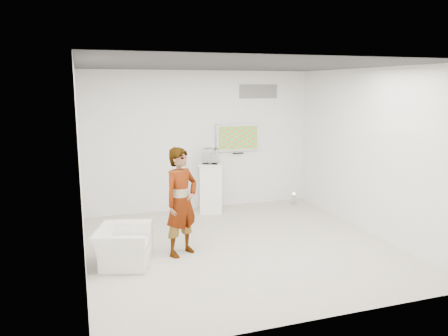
# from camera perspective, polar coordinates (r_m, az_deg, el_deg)

# --- Properties ---
(room) EXTENTS (5.01, 5.01, 3.00)m
(room) POSITION_cam_1_polar(r_m,az_deg,el_deg) (7.14, 2.18, 1.15)
(room) COLOR beige
(room) RESTS_ON ground
(tv) EXTENTS (1.00, 0.08, 0.60)m
(tv) POSITION_cam_1_polar(r_m,az_deg,el_deg) (9.70, 1.80, 4.01)
(tv) COLOR silver
(tv) RESTS_ON room
(logo_decal) EXTENTS (0.90, 0.02, 0.30)m
(logo_decal) POSITION_cam_1_polar(r_m,az_deg,el_deg) (9.85, 4.53, 9.92)
(logo_decal) COLOR slate
(logo_decal) RESTS_ON room
(person) EXTENTS (0.76, 0.68, 1.75)m
(person) POSITION_cam_1_polar(r_m,az_deg,el_deg) (6.97, -5.60, -4.42)
(person) COLOR white
(person) RESTS_ON room
(armchair) EXTENTS (1.01, 1.08, 0.58)m
(armchair) POSITION_cam_1_polar(r_m,az_deg,el_deg) (6.91, -13.00, -9.88)
(armchair) COLOR white
(armchair) RESTS_ON room
(pedestal) EXTENTS (0.64, 0.64, 1.06)m
(pedestal) POSITION_cam_1_polar(r_m,az_deg,el_deg) (9.35, -1.71, -2.59)
(pedestal) COLOR white
(pedestal) RESTS_ON room
(floor_uplight) EXTENTS (0.20, 0.20, 0.27)m
(floor_uplight) POSITION_cam_1_polar(r_m,az_deg,el_deg) (10.11, 9.10, -4.00)
(floor_uplight) COLOR silver
(floor_uplight) RESTS_ON room
(vitrine) EXTENTS (0.42, 0.42, 0.31)m
(vitrine) POSITION_cam_1_polar(r_m,az_deg,el_deg) (9.22, -1.74, 1.58)
(vitrine) COLOR white
(vitrine) RESTS_ON pedestal
(console) EXTENTS (0.14, 0.17, 0.23)m
(console) POSITION_cam_1_polar(r_m,az_deg,el_deg) (9.23, -1.74, 1.31)
(console) COLOR white
(console) RESTS_ON pedestal
(wii_remote) EXTENTS (0.10, 0.15, 0.04)m
(wii_remote) POSITION_cam_1_polar(r_m,az_deg,el_deg) (7.10, -5.08, 1.63)
(wii_remote) COLOR white
(wii_remote) RESTS_ON person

